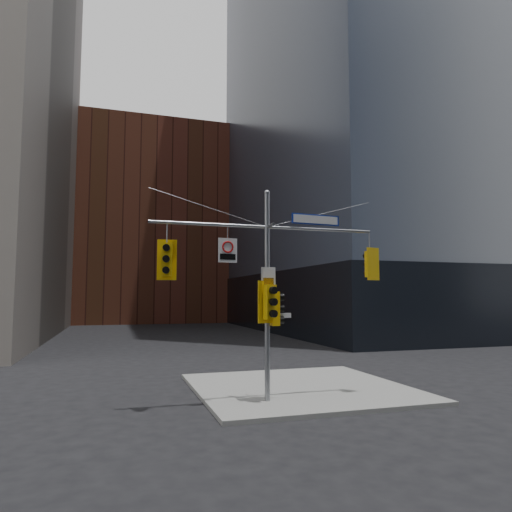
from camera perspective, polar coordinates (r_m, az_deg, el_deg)
ground at (r=14.15m, az=4.20°, el=-19.88°), size 160.00×160.00×0.00m
sidewalk_corner at (r=18.48m, az=5.49°, el=-16.10°), size 8.00×8.00×0.15m
podium_ne at (r=55.58m, az=19.22°, el=-5.40°), size 36.40×36.40×6.00m
brick_midrise at (r=71.67m, az=-13.12°, el=3.42°), size 26.00×20.00×28.00m
signal_assembly at (r=15.57m, az=1.41°, el=-2.13°), size 8.00×0.80×7.30m
traffic_light_west_arm at (r=14.87m, az=-11.12°, el=-0.42°), size 0.63×0.55×1.32m
traffic_light_east_arm at (r=17.29m, az=14.06°, el=-0.99°), size 0.56×0.52×1.19m
traffic_light_pole_side at (r=15.66m, az=2.57°, el=-6.58°), size 0.47×0.40×1.16m
traffic_light_pole_front at (r=15.30m, az=1.74°, el=-5.75°), size 0.67×0.62×1.43m
street_sign_blade at (r=16.46m, az=7.46°, el=4.53°), size 1.89×0.19×0.37m
regulatory_sign_arm at (r=15.22m, az=-3.56°, el=0.82°), size 0.65×0.11×0.82m
regulatory_sign_pole at (r=15.45m, az=1.55°, el=-2.69°), size 0.50×0.05×0.66m
street_blade_ew at (r=15.72m, az=2.98°, el=-7.43°), size 0.84×0.07×0.17m
street_blade_ns at (r=16.00m, az=0.90°, el=-7.51°), size 0.05×0.73×0.15m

